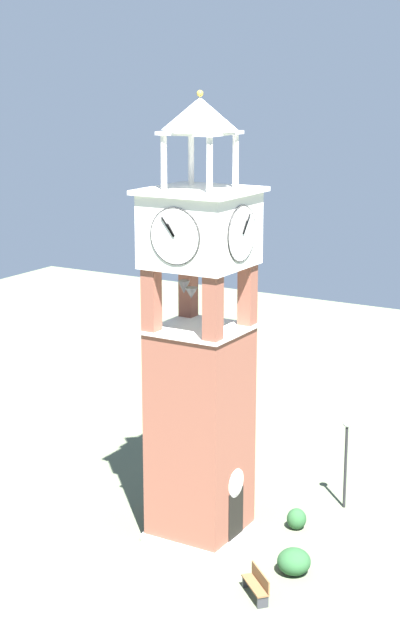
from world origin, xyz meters
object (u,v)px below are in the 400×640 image
(clock_tower, at_px, (200,366))
(trash_bin, at_px, (223,480))
(lamp_post, at_px, (346,446))
(park_bench, at_px, (257,584))

(clock_tower, relative_size, trash_bin, 21.17)
(clock_tower, relative_size, lamp_post, 4.35)
(clock_tower, xyz_separation_m, park_bench, (-2.96, -4.03, -6.44))
(park_bench, height_order, trash_bin, park_bench)
(trash_bin, bearing_deg, park_bench, -143.27)
(clock_tower, relative_size, park_bench, 11.40)
(lamp_post, height_order, trash_bin, lamp_post)
(park_bench, distance_m, lamp_post, 8.49)
(clock_tower, distance_m, lamp_post, 7.75)
(clock_tower, distance_m, park_bench, 8.15)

